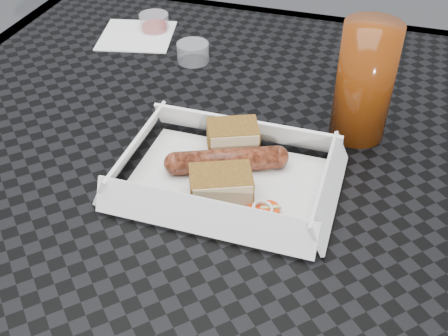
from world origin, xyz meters
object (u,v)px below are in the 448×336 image
at_px(food_tray, 227,182).
at_px(drink_glass, 365,82).
at_px(patio_table, 189,165).
at_px(bratwurst, 227,160).

distance_m(food_tray, drink_glass, 0.21).
relative_size(patio_table, food_tray, 3.64).
bearing_deg(food_tray, patio_table, 129.82).
relative_size(bratwurst, drink_glass, 0.91).
bearing_deg(patio_table, bratwurst, -46.48).
bearing_deg(food_tray, bratwurst, 107.06).
relative_size(food_tray, drink_glass, 1.45).
height_order(bratwurst, drink_glass, drink_glass).
distance_m(food_tray, bratwurst, 0.03).
height_order(patio_table, drink_glass, drink_glass).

